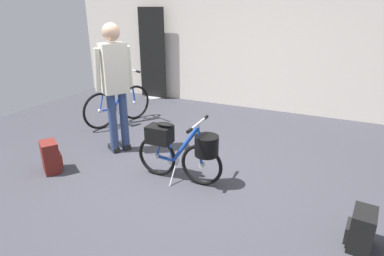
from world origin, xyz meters
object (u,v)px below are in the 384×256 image
at_px(folding_bike_foreground, 182,149).
at_px(visitor_near_wall, 115,81).
at_px(floor_banner_stand, 152,59).
at_px(backpack_on_floor, 361,230).
at_px(display_bike_left, 118,104).
at_px(handbag_on_floor, 51,157).

relative_size(folding_bike_foreground, visitor_near_wall, 0.62).
bearing_deg(floor_banner_stand, backpack_on_floor, -39.62).
relative_size(folding_bike_foreground, backpack_on_floor, 3.08).
distance_m(display_bike_left, backpack_on_floor, 4.01).
distance_m(folding_bike_foreground, visitor_near_wall, 1.35).
xyz_separation_m(display_bike_left, handbag_on_floor, (0.31, -1.74, -0.15)).
bearing_deg(handbag_on_floor, floor_banner_stand, 100.64).
distance_m(floor_banner_stand, visitor_near_wall, 2.77).
relative_size(visitor_near_wall, handbag_on_floor, 4.44).
distance_m(visitor_near_wall, handbag_on_floor, 1.22).
xyz_separation_m(folding_bike_foreground, display_bike_left, (-1.84, 1.27, -0.06)).
distance_m(visitor_near_wall, backpack_on_floor, 3.18).
distance_m(floor_banner_stand, handbag_on_floor, 3.54).
xyz_separation_m(folding_bike_foreground, backpack_on_floor, (1.82, -0.36, -0.23)).
height_order(display_bike_left, backpack_on_floor, display_bike_left).
xyz_separation_m(floor_banner_stand, handbag_on_floor, (0.64, -3.42, -0.66)).
xyz_separation_m(visitor_near_wall, handbag_on_floor, (-0.38, -0.85, -0.79)).
bearing_deg(floor_banner_stand, visitor_near_wall, -68.36).
bearing_deg(backpack_on_floor, floor_banner_stand, 140.38).
xyz_separation_m(floor_banner_stand, display_bike_left, (0.33, -1.68, -0.50)).
bearing_deg(visitor_near_wall, folding_bike_foreground, -18.31).
bearing_deg(floor_banner_stand, handbag_on_floor, -79.36).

